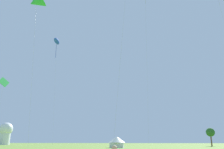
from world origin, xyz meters
TOP-DOWN VIEW (x-y plane):
  - kite_green_diamond at (-26.35, 42.10)m, footprint 1.25×2.53m
  - kite_blue_parafoil at (-19.44, 54.24)m, footprint 2.83×4.35m
  - kite_green_delta at (-10.06, 22.90)m, footprint 3.25×2.72m
  - festival_tent_center at (-2.54, 62.66)m, footprint 4.75×4.75m
  - observatory_dome at (-62.86, 103.63)m, footprint 6.40×6.40m
  - tree_distant_left at (29.69, 84.99)m, footprint 3.13×3.13m

SIDE VIEW (x-z plane):
  - festival_tent_center at x=-2.54m, z-range 0.17..3.25m
  - tree_distant_left at x=29.69m, z-range 1.61..8.11m
  - observatory_dome at x=-62.86m, z-range 0.61..11.41m
  - kite_green_diamond at x=-26.35m, z-range 6.69..22.82m
  - kite_green_delta at x=-10.06m, z-range 10.07..33.17m
  - kite_blue_parafoil at x=-19.44m, z-range 14.78..45.65m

